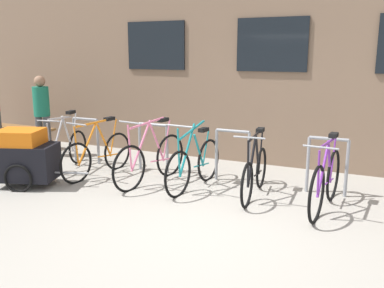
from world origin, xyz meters
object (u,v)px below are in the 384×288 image
object	(u,v)px
bicycle_purple	(326,181)
bike_trailer	(26,157)
bicycle_teal	(194,164)
person_by_bench	(42,110)
wooden_bench	(21,132)
bicycle_silver	(64,149)
bicycle_black	(255,172)
bicycle_pink	(151,159)
bicycle_orange	(98,154)

from	to	relation	value
bicycle_purple	bike_trailer	distance (m)	4.60
bicycle_teal	person_by_bench	xyz separation A→B (m)	(-3.72, 0.62, 0.56)
bicycle_purple	wooden_bench	bearing A→B (deg)	170.31
bicycle_silver	bike_trailer	size ratio (longest dim) A/B	1.09
bicycle_black	bicycle_purple	size ratio (longest dim) A/B	0.93
wooden_bench	bicycle_pink	bearing A→B (deg)	-15.28
bicycle_teal	bicycle_orange	bearing A→B (deg)	-177.61
bicycle_orange	bicycle_teal	world-z (taller)	bicycle_teal
bicycle_pink	wooden_bench	bearing A→B (deg)	164.72
bicycle_orange	bike_trailer	bearing A→B (deg)	-125.61
bicycle_black	bicycle_silver	bearing A→B (deg)	-179.68
bicycle_silver	bicycle_orange	bearing A→B (deg)	-5.95
bicycle_black	person_by_bench	distance (m)	4.77
bicycle_black	bicycle_orange	world-z (taller)	bicycle_orange
bicycle_purple	bicycle_black	bearing A→B (deg)	172.37
bicycle_orange	bicycle_pink	bearing A→B (deg)	1.36
bicycle_pink	bicycle_black	distance (m)	1.74
bicycle_orange	bicycle_teal	size ratio (longest dim) A/B	1.02
person_by_bench	bicycle_teal	bearing A→B (deg)	-9.53
bicycle_silver	bike_trailer	world-z (taller)	bicycle_silver
bicycle_orange	bicycle_black	bearing A→B (deg)	2.18
wooden_bench	person_by_bench	bearing A→B (deg)	-21.54
bicycle_pink	bike_trailer	xyz separation A→B (m)	(-1.74, -0.98, 0.07)
bicycle_teal	bicycle_purple	distance (m)	2.01
bicycle_teal	bicycle_pink	bearing A→B (deg)	-176.17
bicycle_silver	bicycle_purple	bearing A→B (deg)	-1.46
bike_trailer	wooden_bench	xyz separation A→B (m)	(-2.32, 2.09, -0.14)
bicycle_pink	bicycle_black	bearing A→B (deg)	2.67
bicycle_black	bicycle_orange	size ratio (longest dim) A/B	0.95
bicycle_black	bicycle_purple	xyz separation A→B (m)	(1.03, -0.14, 0.03)
bicycle_orange	bicycle_silver	bearing A→B (deg)	174.05
bicycle_black	bicycle_teal	bearing A→B (deg)	-178.22
bicycle_purple	wooden_bench	size ratio (longest dim) A/B	1.01
bicycle_teal	bike_trailer	size ratio (longest dim) A/B	1.14
bicycle_orange	bicycle_silver	size ratio (longest dim) A/B	1.06
bicycle_pink	bicycle_silver	size ratio (longest dim) A/B	1.11
bicycle_purple	person_by_bench	size ratio (longest dim) A/B	1.04
bicycle_pink	bicycle_teal	distance (m)	0.76
bicycle_silver	bicycle_teal	world-z (taller)	bicycle_teal
bicycle_purple	bicycle_pink	bearing A→B (deg)	178.82
bicycle_silver	wooden_bench	size ratio (longest dim) A/B	0.94
bike_trailer	wooden_bench	size ratio (longest dim) A/B	0.87
bicycle_pink	person_by_bench	size ratio (longest dim) A/B	1.07
bike_trailer	person_by_bench	xyz separation A→B (m)	(-1.22, 1.66, 0.47)
bicycle_purple	person_by_bench	distance (m)	5.80
bicycle_orange	person_by_bench	bearing A→B (deg)	159.88
person_by_bench	bicycle_orange	bearing A→B (deg)	-20.12
bicycle_silver	bicycle_purple	world-z (taller)	bicycle_silver
bicycle_silver	bicycle_purple	distance (m)	4.65
bicycle_purple	person_by_bench	xyz separation A→B (m)	(-5.73, 0.73, 0.55)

